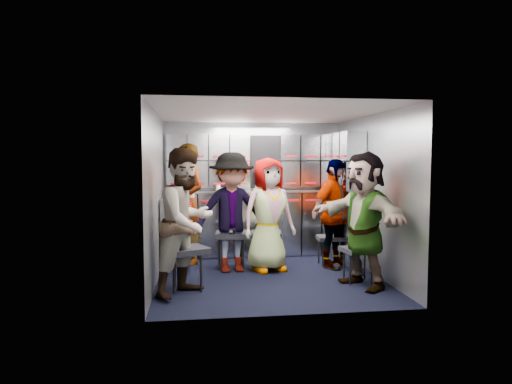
{
  "coord_description": "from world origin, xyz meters",
  "views": [
    {
      "loc": [
        -0.92,
        -5.76,
        1.52
      ],
      "look_at": [
        -0.11,
        0.35,
        1.07
      ],
      "focal_mm": 32.0,
      "sensor_mm": 36.0,
      "label": 1
    }
  ],
  "objects": [
    {
      "name": "attendant_arc_c",
      "position": [
        0.05,
        0.29,
        0.77
      ],
      "size": [
        0.87,
        0.7,
        1.54
      ],
      "primitive_type": "imported",
      "rotation": [
        0.0,
        0.0,
        0.32
      ],
      "color": "black",
      "rests_on": "ground"
    },
    {
      "name": "locker_bank_back",
      "position": [
        0.0,
        1.35,
        1.49
      ],
      "size": [
        2.68,
        0.28,
        0.82
      ],
      "primitive_type": "cube",
      "color": "#9BA0AA",
      "rests_on": "wall_back"
    },
    {
      "name": "jump_seat_mid_right",
      "position": [
        0.98,
        0.52,
        0.37
      ],
      "size": [
        0.38,
        0.36,
        0.41
      ],
      "rotation": [
        0.0,
        0.0,
        -0.08
      ],
      "color": "black",
      "rests_on": "ground"
    },
    {
      "name": "red_latch_strip",
      "position": [
        0.0,
        1.09,
        0.88
      ],
      "size": [
        2.6,
        0.02,
        0.03
      ],
      "primitive_type": "cube",
      "color": "#A50911",
      "rests_on": "cart_bank_back"
    },
    {
      "name": "right_cabinet",
      "position": [
        1.25,
        0.6,
        0.5
      ],
      "size": [
        0.28,
        1.2,
        1.0
      ],
      "primitive_type": "cube",
      "color": "#9BA0AA",
      "rests_on": "ground"
    },
    {
      "name": "jump_seat_center",
      "position": [
        0.05,
        0.47,
        0.44
      ],
      "size": [
        0.48,
        0.46,
        0.5
      ],
      "rotation": [
        0.0,
        0.0,
        -0.15
      ],
      "color": "black",
      "rests_on": "ground"
    },
    {
      "name": "cup_left",
      "position": [
        -0.58,
        1.23,
        1.08
      ],
      "size": [
        0.08,
        0.08,
        0.11
      ],
      "primitive_type": "cylinder",
      "color": "beige",
      "rests_on": "counter"
    },
    {
      "name": "bottle_mid",
      "position": [
        0.03,
        1.24,
        1.16
      ],
      "size": [
        0.07,
        0.07,
        0.25
      ],
      "primitive_type": "cylinder",
      "color": "white",
      "rests_on": "counter"
    },
    {
      "name": "bottle_left",
      "position": [
        -0.32,
        1.24,
        1.14
      ],
      "size": [
        0.06,
        0.06,
        0.22
      ],
      "primitive_type": "cylinder",
      "color": "white",
      "rests_on": "counter"
    },
    {
      "name": "wall_back",
      "position": [
        0.0,
        1.5,
        1.05
      ],
      "size": [
        2.8,
        0.04,
        2.1
      ],
      "primitive_type": "cube",
      "color": "gray",
      "rests_on": "ground"
    },
    {
      "name": "wall_right",
      "position": [
        1.4,
        0.0,
        1.05
      ],
      "size": [
        0.04,
        3.0,
        2.1
      ],
      "primitive_type": "cube",
      "color": "gray",
      "rests_on": "ground"
    },
    {
      "name": "coffee_niche",
      "position": [
        0.18,
        1.41,
        1.47
      ],
      "size": [
        0.46,
        0.16,
        0.84
      ],
      "primitive_type": null,
      "color": "black",
      "rests_on": "wall_back"
    },
    {
      "name": "attendant_arc_b",
      "position": [
        -0.44,
        0.31,
        0.8
      ],
      "size": [
        1.09,
        0.7,
        1.61
      ],
      "primitive_type": "imported",
      "rotation": [
        0.0,
        0.0,
        0.1
      ],
      "color": "black",
      "rests_on": "ground"
    },
    {
      "name": "attendant_arc_e",
      "position": [
        1.05,
        -0.63,
        0.81
      ],
      "size": [
        0.99,
        1.57,
        1.61
      ],
      "primitive_type": "imported",
      "rotation": [
        0.0,
        0.0,
        -1.2
      ],
      "color": "black",
      "rests_on": "ground"
    },
    {
      "name": "cart_bank_left",
      "position": [
        -1.19,
        0.56,
        0.49
      ],
      "size": [
        0.38,
        0.76,
        0.99
      ],
      "primitive_type": "cube",
      "color": "#9BA0AA",
      "rests_on": "ground"
    },
    {
      "name": "wall_left",
      "position": [
        -1.4,
        0.0,
        1.05
      ],
      "size": [
        0.04,
        3.0,
        2.1
      ],
      "primitive_type": "cube",
      "color": "gray",
      "rests_on": "ground"
    },
    {
      "name": "attendant_standing",
      "position": [
        -1.05,
        0.88,
        0.87
      ],
      "size": [
        0.72,
        0.76,
        1.74
      ],
      "primitive_type": "imported",
      "rotation": [
        0.0,
        0.0,
        -0.89
      ],
      "color": "black",
      "rests_on": "ground"
    },
    {
      "name": "attendant_arc_d",
      "position": [
        0.98,
        0.34,
        0.76
      ],
      "size": [
        0.94,
        0.83,
        1.52
      ],
      "primitive_type": "imported",
      "rotation": [
        0.0,
        0.0,
        0.65
      ],
      "color": "black",
      "rests_on": "ground"
    },
    {
      "name": "attendant_arc_a",
      "position": [
        -1.02,
        -0.66,
        0.82
      ],
      "size": [
        0.99,
        1.01,
        1.64
      ],
      "primitive_type": "imported",
      "rotation": [
        0.0,
        0.0,
        0.86
      ],
      "color": "black",
      "rests_on": "ground"
    },
    {
      "name": "cup_right",
      "position": [
        1.17,
        1.23,
        1.08
      ],
      "size": [
        0.08,
        0.08,
        0.11
      ],
      "primitive_type": "cylinder",
      "color": "beige",
      "rests_on": "counter"
    },
    {
      "name": "jump_seat_mid_left",
      "position": [
        -0.44,
        0.49,
        0.45
      ],
      "size": [
        0.47,
        0.45,
        0.5
      ],
      "rotation": [
        0.0,
        0.0,
        -0.11
      ],
      "color": "black",
      "rests_on": "ground"
    },
    {
      "name": "floor",
      "position": [
        0.0,
        0.0,
        0.0
      ],
      "size": [
        3.0,
        3.0,
        0.0
      ],
      "primitive_type": "plane",
      "color": "black",
      "rests_on": "ground"
    },
    {
      "name": "counter",
      "position": [
        0.0,
        1.29,
        1.01
      ],
      "size": [
        2.68,
        0.42,
        0.03
      ],
      "primitive_type": "cube",
      "color": "#B1B4B9",
      "rests_on": "cart_bank_back"
    },
    {
      "name": "jump_seat_near_left",
      "position": [
        -1.02,
        -0.48,
        0.44
      ],
      "size": [
        0.55,
        0.54,
        0.5
      ],
      "rotation": [
        0.0,
        0.0,
        0.43
      ],
      "color": "black",
      "rests_on": "ground"
    },
    {
      "name": "ceiling",
      "position": [
        0.0,
        0.0,
        2.1
      ],
      "size": [
        2.8,
        3.0,
        0.02
      ],
      "primitive_type": "cube",
      "color": "silver",
      "rests_on": "wall_back"
    },
    {
      "name": "bottle_right",
      "position": [
        1.12,
        1.24,
        1.14
      ],
      "size": [
        0.06,
        0.06,
        0.22
      ],
      "primitive_type": "cylinder",
      "color": "white",
      "rests_on": "counter"
    },
    {
      "name": "locker_bank_right",
      "position": [
        1.25,
        0.7,
        1.49
      ],
      "size": [
        0.28,
        1.0,
        0.82
      ],
      "primitive_type": "cube",
      "color": "#9BA0AA",
      "rests_on": "wall_right"
    },
    {
      "name": "jump_seat_near_right",
      "position": [
        1.05,
        -0.45,
        0.38
      ],
      "size": [
        0.42,
        0.41,
        0.43
      ],
      "rotation": [
        0.0,
        0.0,
        0.17
      ],
      "color": "black",
      "rests_on": "ground"
    },
    {
      "name": "cart_bank_back",
      "position": [
        0.0,
        1.29,
        0.49
      ],
      "size": [
        2.68,
        0.38,
        0.99
      ],
      "primitive_type": "cube",
      "color": "#9BA0AA",
      "rests_on": "ground"
    }
  ]
}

